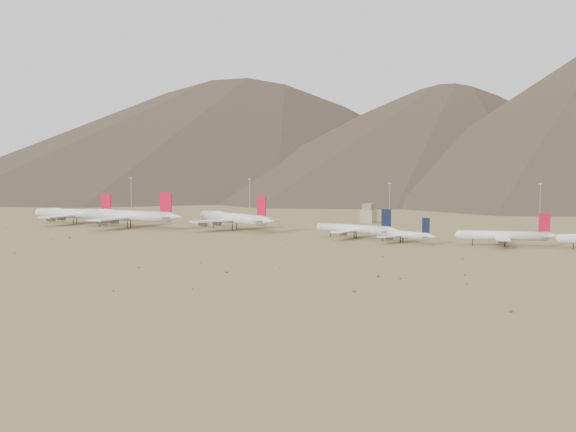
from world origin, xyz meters
The scene contains 14 objects.
ground centered at (0.00, 0.00, 0.00)m, with size 3000.00×3000.00×0.00m, color #94804D.
mountain_ridge centered at (0.00, 900.00, 150.00)m, with size 4400.00×1000.00×300.00m.
widebody_west centered at (-120.63, 23.30, 6.53)m, with size 63.76×49.17×18.94m.
widebody_centre centered at (-74.86, 19.26, 7.21)m, with size 70.43×54.10×20.91m.
widebody_east centered at (-14.53, 37.47, 6.83)m, with size 63.53×50.78×19.80m.
narrowbody_a centered at (63.61, 29.36, 4.99)m, with size 46.64×33.55×15.39m.
narrowbody_b centered at (90.85, 22.59, 4.12)m, with size 37.22×27.65×12.68m.
narrowbody_c centered at (137.15, 32.01, 4.99)m, with size 44.99×33.47×15.37m.
control_tower centered at (30.00, 120.00, 5.32)m, with size 8.00×8.00×12.00m.
mast_far_west centered at (-163.75, 125.26, 14.20)m, with size 2.00×0.60×25.70m.
mast_west centered at (-68.20, 138.12, 14.20)m, with size 2.00×0.60×25.70m.
mast_centre centered at (51.39, 102.03, 14.20)m, with size 2.00×0.60×25.70m.
mast_east centered at (129.11, 136.98, 14.20)m, with size 2.00×0.60×25.70m.
desert_scrub centered at (30.09, -81.60, 0.32)m, with size 433.37×165.05×0.89m.
Camera 1 is at (230.85, -330.55, 40.39)m, focal length 50.00 mm.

